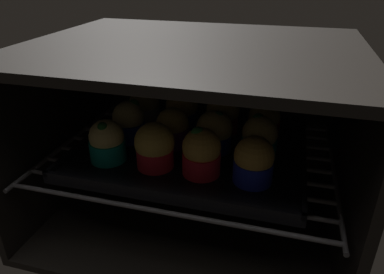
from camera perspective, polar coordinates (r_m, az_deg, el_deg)
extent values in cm
cube|color=black|center=(79.67, 0.05, -11.75)|extent=(59.00, 47.00, 1.50)
cube|color=black|center=(64.04, 0.06, 14.03)|extent=(59.00, 47.00, 1.50)
cube|color=black|center=(90.38, 3.93, 6.00)|extent=(59.00, 1.50, 34.00)
cube|color=black|center=(81.83, -19.75, 2.17)|extent=(1.50, 47.00, 34.00)
cube|color=black|center=(69.11, 23.72, -3.15)|extent=(1.50, 47.00, 34.00)
cylinder|color=#4C494C|center=(56.63, -5.20, -11.79)|extent=(54.00, 0.80, 0.80)
cylinder|color=#4C494C|center=(60.18, -3.62, -9.11)|extent=(54.00, 0.80, 0.80)
cylinder|color=#4C494C|center=(63.89, -2.24, -6.73)|extent=(54.00, 0.80, 0.80)
cylinder|color=#4C494C|center=(67.72, -1.03, -4.60)|extent=(54.00, 0.80, 0.80)
cylinder|color=#4C494C|center=(71.67, 0.05, -2.71)|extent=(54.00, 0.80, 0.80)
cylinder|color=#4C494C|center=(75.70, 1.01, -1.02)|extent=(54.00, 0.80, 0.80)
cylinder|color=#4C494C|center=(79.82, 1.87, 0.50)|extent=(54.00, 0.80, 0.80)
cylinder|color=#4C494C|center=(84.00, 2.65, 1.87)|extent=(54.00, 0.80, 0.80)
cylinder|color=#4C494C|center=(88.24, 3.35, 3.11)|extent=(54.00, 0.80, 0.80)
cylinder|color=#4C494C|center=(82.26, -18.39, -0.11)|extent=(0.80, 42.00, 0.80)
cylinder|color=#4C494C|center=(70.45, 21.82, -5.39)|extent=(0.80, 42.00, 0.80)
cube|color=black|center=(70.98, 0.00, -2.10)|extent=(43.47, 34.59, 1.20)
cube|color=black|center=(56.77, -4.63, -9.01)|extent=(43.47, 0.80, 1.00)
cube|color=black|center=(85.32, 3.05, 3.81)|extent=(43.47, 0.80, 1.00)
cube|color=black|center=(78.31, -15.22, 0.69)|extent=(0.80, 34.59, 1.00)
cube|color=black|center=(68.62, 17.46, -3.48)|extent=(0.80, 34.59, 1.00)
cylinder|color=#0C8C84|center=(67.45, -13.30, -2.08)|extent=(6.64, 6.64, 3.84)
sphere|color=#E0CC7A|center=(66.17, -13.56, 0.09)|extent=(6.31, 6.31, 6.31)
sphere|color=#19511E|center=(64.10, -14.14, 1.53)|extent=(1.83, 1.83, 1.83)
cylinder|color=red|center=(63.88, -5.91, -3.16)|extent=(6.64, 6.64, 3.84)
sphere|color=gold|center=(62.48, -6.04, -0.82)|extent=(7.13, 7.13, 7.13)
cylinder|color=red|center=(61.58, 1.51, -4.24)|extent=(6.64, 6.64, 3.84)
sphere|color=gold|center=(60.00, 1.55, -1.60)|extent=(6.63, 6.63, 6.63)
sphere|color=#28702D|center=(58.88, 0.94, 0.52)|extent=(2.43, 2.43, 2.43)
cylinder|color=#1928B7|center=(60.29, 9.72, -5.39)|extent=(6.64, 6.64, 3.84)
sphere|color=gold|center=(58.81, 9.93, -2.96)|extent=(6.65, 6.65, 6.65)
sphere|color=#1E6023|center=(57.68, 10.03, -1.17)|extent=(2.31, 2.31, 2.31)
cylinder|color=#1928B7|center=(74.31, -9.99, 1.03)|extent=(6.64, 6.64, 3.84)
sphere|color=#E0CC7A|center=(73.06, -10.18, 3.20)|extent=(6.46, 6.46, 6.46)
sphere|color=#1E6023|center=(72.67, -9.32, 5.11)|extent=(2.32, 2.32, 2.32)
cylinder|color=#7A238C|center=(71.24, -3.09, 0.25)|extent=(6.64, 6.64, 3.84)
sphere|color=gold|center=(70.11, -3.15, 2.18)|extent=(6.44, 6.44, 6.44)
cylinder|color=#1928B7|center=(69.19, 3.54, -0.60)|extent=(6.64, 6.64, 3.84)
sphere|color=#DBBC60|center=(68.02, 3.60, 1.39)|extent=(7.02, 7.02, 7.02)
sphere|color=#28702D|center=(66.88, 4.17, 3.10)|extent=(2.52, 2.52, 2.52)
cylinder|color=#0C8C84|center=(67.60, 10.60, -1.73)|extent=(6.64, 6.64, 3.84)
sphere|color=#DBBC60|center=(66.23, 10.81, 0.62)|extent=(6.51, 6.51, 6.51)
sphere|color=#19511E|center=(65.80, 10.59, 2.75)|extent=(2.37, 2.37, 2.37)
cylinder|color=silver|center=(81.95, -7.53, 3.70)|extent=(6.64, 6.64, 3.84)
sphere|color=#DBBC60|center=(80.95, -7.64, 5.45)|extent=(6.75, 6.75, 6.75)
cylinder|color=#1928B7|center=(78.41, -1.63, 2.84)|extent=(6.64, 6.64, 3.84)
sphere|color=gold|center=(77.16, -1.66, 5.05)|extent=(6.93, 6.93, 6.93)
sphere|color=#19511E|center=(76.99, -1.74, 6.66)|extent=(1.72, 1.72, 1.72)
cylinder|color=red|center=(76.71, 4.89, 2.19)|extent=(6.64, 6.64, 3.84)
sphere|color=gold|center=(75.45, 4.99, 4.42)|extent=(7.11, 7.11, 7.11)
sphere|color=#28702D|center=(73.58, 4.63, 5.70)|extent=(2.28, 2.28, 2.28)
cylinder|color=red|center=(75.79, 11.33, 1.43)|extent=(6.64, 6.64, 3.84)
sphere|color=gold|center=(74.75, 11.51, 3.23)|extent=(6.49, 6.49, 6.49)
sphere|color=#28702D|center=(74.70, 11.33, 4.87)|extent=(2.14, 2.14, 2.14)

